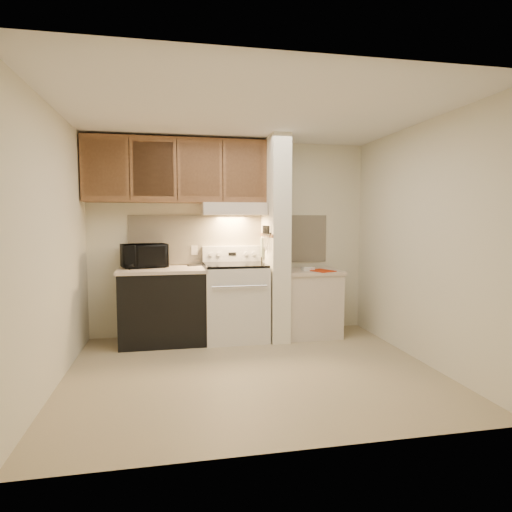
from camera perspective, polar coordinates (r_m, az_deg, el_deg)
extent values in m
plane|color=tan|center=(4.39, -0.47, -15.03)|extent=(3.60, 3.60, 0.00)
plane|color=white|center=(4.24, -0.50, 18.59)|extent=(3.60, 3.60, 0.00)
cube|color=beige|center=(5.61, -3.33, 2.39)|extent=(3.60, 2.50, 0.02)
cube|color=beige|center=(4.19, -25.46, 1.06)|extent=(0.02, 3.00, 2.50)
cube|color=beige|center=(4.80, 21.14, 1.64)|extent=(0.02, 3.00, 2.50)
cube|color=beige|center=(5.60, -3.31, 2.23)|extent=(2.60, 0.02, 0.63)
cube|color=silver|center=(5.36, -2.78, -6.23)|extent=(0.76, 0.65, 0.92)
cube|color=black|center=(5.05, -2.25, -6.47)|extent=(0.50, 0.01, 0.30)
cylinder|color=silver|center=(4.97, -2.19, -4.07)|extent=(0.65, 0.02, 0.02)
cube|color=black|center=(5.29, -2.80, -1.18)|extent=(0.74, 0.64, 0.03)
cube|color=silver|center=(5.56, -3.23, 0.31)|extent=(0.76, 0.08, 0.20)
cube|color=black|center=(5.52, -3.17, 0.27)|extent=(0.10, 0.01, 0.04)
cylinder|color=silver|center=(5.49, -6.06, 0.22)|extent=(0.05, 0.02, 0.05)
cylinder|color=silver|center=(5.50, -5.03, 0.24)|extent=(0.05, 0.02, 0.05)
cylinder|color=silver|center=(5.55, -1.33, 0.30)|extent=(0.05, 0.02, 0.05)
cylinder|color=silver|center=(5.56, -0.31, 0.32)|extent=(0.05, 0.02, 0.05)
cube|color=black|center=(5.33, -12.27, -6.69)|extent=(1.00, 0.63, 0.87)
cube|color=beige|center=(5.25, -12.36, -1.83)|extent=(1.04, 0.67, 0.04)
cube|color=black|center=(5.46, -8.12, -1.23)|extent=(0.21, 0.13, 0.01)
cylinder|color=#297160|center=(5.48, -15.98, -0.94)|extent=(0.10, 0.10, 0.09)
cube|color=beige|center=(5.55, -8.20, 0.77)|extent=(0.08, 0.01, 0.12)
imported|color=black|center=(5.39, -14.70, 0.04)|extent=(0.60, 0.48, 0.29)
cube|color=white|center=(5.36, 2.60, 2.28)|extent=(0.22, 0.70, 2.50)
cube|color=brown|center=(5.33, 1.39, 2.80)|extent=(0.01, 0.70, 0.04)
cube|color=black|center=(5.28, 1.44, 3.00)|extent=(0.02, 0.42, 0.04)
cube|color=silver|center=(5.13, 1.69, 1.83)|extent=(0.01, 0.03, 0.16)
cylinder|color=black|center=(5.12, 1.71, 3.50)|extent=(0.02, 0.02, 0.10)
cube|color=silver|center=(5.21, 1.49, 1.76)|extent=(0.01, 0.04, 0.18)
cylinder|color=black|center=(5.20, 1.51, 3.52)|extent=(0.02, 0.02, 0.10)
cube|color=silver|center=(5.30, 1.28, 1.71)|extent=(0.01, 0.04, 0.20)
cylinder|color=black|center=(5.29, 1.30, 3.54)|extent=(0.02, 0.02, 0.10)
cube|color=silver|center=(5.37, 1.10, 1.97)|extent=(0.01, 0.04, 0.16)
cylinder|color=black|center=(5.36, 1.12, 3.56)|extent=(0.02, 0.02, 0.10)
cube|color=silver|center=(5.46, 0.92, 1.91)|extent=(0.01, 0.04, 0.18)
cylinder|color=black|center=(5.42, 0.98, 3.58)|extent=(0.02, 0.02, 0.10)
cube|color=slate|center=(5.50, 0.84, 1.15)|extent=(0.03, 0.10, 0.24)
cube|color=beige|center=(5.59, 7.17, -6.38)|extent=(0.70, 0.60, 0.81)
cube|color=beige|center=(5.52, 7.22, -2.05)|extent=(0.74, 0.64, 0.04)
cube|color=#B32604|center=(5.41, 8.73, -1.94)|extent=(0.32, 0.37, 0.01)
cube|color=white|center=(5.45, 6.91, -1.71)|extent=(0.16, 0.12, 0.04)
cube|color=beige|center=(5.39, -3.03, 6.28)|extent=(0.78, 0.44, 0.15)
cube|color=beige|center=(5.18, -2.69, 5.84)|extent=(0.78, 0.04, 0.06)
cube|color=brown|center=(5.41, -10.51, 11.08)|extent=(2.18, 0.33, 0.77)
cube|color=brown|center=(5.30, -19.52, 11.01)|extent=(0.46, 0.01, 0.63)
cube|color=black|center=(5.27, -16.54, 11.13)|extent=(0.01, 0.01, 0.73)
cube|color=brown|center=(5.25, -13.52, 11.21)|extent=(0.46, 0.01, 0.63)
cube|color=black|center=(5.25, -10.49, 11.27)|extent=(0.01, 0.01, 0.73)
cube|color=brown|center=(5.26, -7.46, 11.30)|extent=(0.46, 0.01, 0.63)
cube|color=black|center=(5.29, -4.45, 11.30)|extent=(0.01, 0.01, 0.73)
cube|color=brown|center=(5.33, -1.49, 11.26)|extent=(0.46, 0.01, 0.63)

